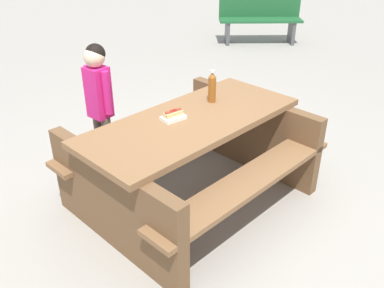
{
  "coord_description": "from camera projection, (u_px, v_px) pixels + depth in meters",
  "views": [
    {
      "loc": [
        1.87,
        2.19,
        2.11
      ],
      "look_at": [
        0.0,
        0.0,
        0.52
      ],
      "focal_mm": 38.91,
      "sensor_mm": 36.0,
      "label": 1
    }
  ],
  "objects": [
    {
      "name": "ground_plane",
      "position": [
        192.0,
        198.0,
        3.55
      ],
      "size": [
        30.0,
        30.0,
        0.0
      ],
      "primitive_type": "plane",
      "color": "gray",
      "rests_on": "ground"
    },
    {
      "name": "picnic_table",
      "position": [
        192.0,
        153.0,
        3.33
      ],
      "size": [
        1.92,
        1.55,
        0.75
      ],
      "color": "brown",
      "rests_on": "ground"
    },
    {
      "name": "soda_bottle",
      "position": [
        212.0,
        87.0,
        3.41
      ],
      "size": [
        0.06,
        0.06,
        0.27
      ],
      "color": "brown",
      "rests_on": "picnic_table"
    },
    {
      "name": "hotdog_tray",
      "position": [
        173.0,
        116.0,
        3.15
      ],
      "size": [
        0.19,
        0.12,
        0.08
      ],
      "color": "white",
      "rests_on": "picnic_table"
    },
    {
      "name": "child_in_coat",
      "position": [
        99.0,
        93.0,
        3.62
      ],
      "size": [
        0.2,
        0.29,
        1.19
      ],
      "color": "brown",
      "rests_on": "ground"
    },
    {
      "name": "park_bench_near",
      "position": [
        260.0,
        18.0,
        7.67
      ],
      "size": [
        1.41,
        1.26,
        0.85
      ],
      "color": "#1E592D",
      "rests_on": "ground"
    }
  ]
}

